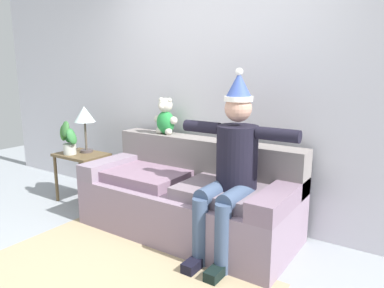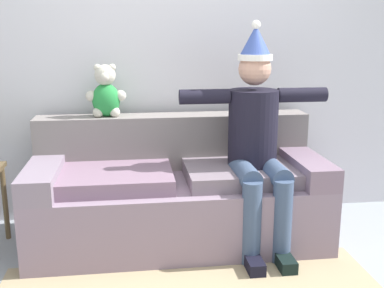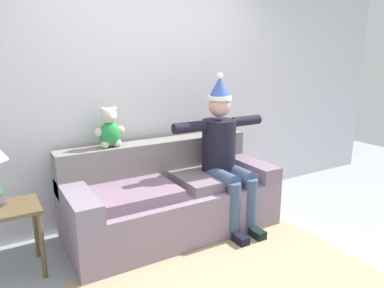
% 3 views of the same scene
% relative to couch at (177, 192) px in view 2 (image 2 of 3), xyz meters
% --- Properties ---
extents(back_wall, '(7.00, 0.10, 2.70)m').
position_rel_couch_xyz_m(back_wall, '(0.00, 0.52, 1.01)').
color(back_wall, silver).
rests_on(back_wall, ground_plane).
extents(couch, '(2.01, 0.88, 0.85)m').
position_rel_couch_xyz_m(couch, '(0.00, 0.00, 0.00)').
color(couch, gray).
rests_on(couch, ground_plane).
extents(person_seated, '(1.02, 0.77, 1.53)m').
position_rel_couch_xyz_m(person_seated, '(0.52, -0.16, 0.44)').
color(person_seated, black).
rests_on(person_seated, ground_plane).
extents(teddy_bear, '(0.29, 0.17, 0.38)m').
position_rel_couch_xyz_m(teddy_bear, '(-0.49, 0.27, 0.68)').
color(teddy_bear, '#26893D').
rests_on(teddy_bear, couch).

